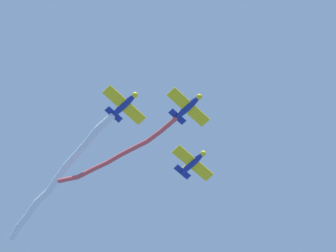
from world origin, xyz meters
The scene contains 5 objects.
airplane_lead centered at (4.63, 5.96, 89.44)m, with size 5.17×6.82×1.68m.
smoke_trail_lead centered at (-6.75, 6.33, 88.47)m, with size 18.55×2.63×2.40m.
airplane_left_wing centered at (0.55, 13.43, 89.44)m, with size 5.18×6.82×1.68m.
airplane_right_wing centered at (-2.37, 1.12, 89.74)m, with size 5.16×6.81×1.68m.
smoke_trail_right_wing centered at (-17.29, 5.66, 90.82)m, with size 25.83×9.70×3.18m.
Camera 1 is at (23.13, -26.75, 6.10)m, focal length 73.63 mm.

